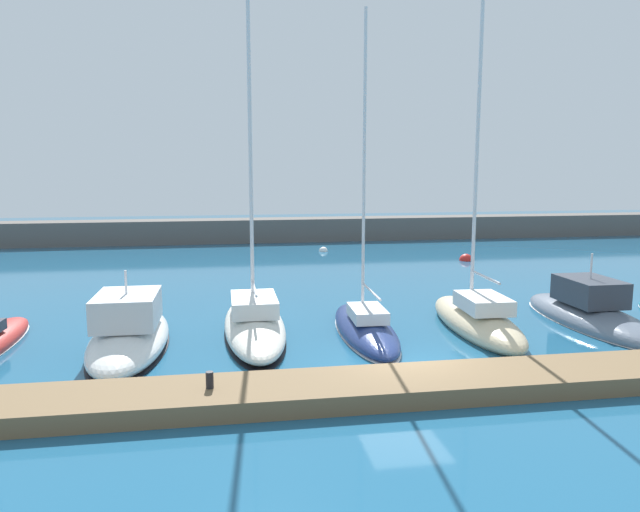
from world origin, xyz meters
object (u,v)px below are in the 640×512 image
Objects in this scene: motorboat_white_second at (129,334)px; sailboat_sand_fifth at (477,318)px; mooring_buoy_red at (466,260)px; mooring_buoy_white at (323,251)px; dock_bollard at (210,380)px; motorboat_slate_sixth at (589,314)px; sailboat_ivory_third at (254,322)px; sailboat_navy_fourth at (365,327)px.

sailboat_sand_fifth is at bearing -88.46° from motorboat_white_second.
mooring_buoy_red is (6.43, 16.10, -0.50)m from sailboat_sand_fifth.
mooring_buoy_white is 28.65m from dock_bollard.
motorboat_white_second is at bearing 93.58° from sailboat_sand_fifth.
mooring_buoy_white is 1.50× the size of dock_bollard.
mooring_buoy_red is at bearing -5.58° from motorboat_slate_sixth.
mooring_buoy_red is 2.01× the size of dock_bollard.
sailboat_ivory_third reaches higher than sailboat_navy_fourth.
sailboat_navy_fourth is at bearing 46.73° from dock_bollard.
sailboat_sand_fifth is at bearing 30.26° from dock_bollard.
sailboat_ivory_third is 1.20× the size of sailboat_navy_fourth.
mooring_buoy_white is 0.75× the size of mooring_buoy_red.
sailboat_sand_fifth is at bearing -84.13° from mooring_buoy_white.
sailboat_navy_fourth is 8.13m from dock_bollard.
sailboat_sand_fifth is at bearing -96.28° from sailboat_ivory_third.
motorboat_slate_sixth is 16.00m from dock_bollard.
sailboat_ivory_third reaches higher than mooring_buoy_white.
mooring_buoy_white is at bearing 8.20° from sailboat_sand_fifth.
mooring_buoy_red is (1.53, 15.80, -0.34)m from motorboat_slate_sixth.
motorboat_slate_sixth is 15.88m from mooring_buoy_red.
dock_bollard reaches higher than mooring_buoy_white.
motorboat_white_second reaches higher than mooring_buoy_red.
motorboat_slate_sixth is at bearing 22.32° from dock_bollard.
motorboat_slate_sixth reaches higher than mooring_buoy_white.
dock_bollard is (-7.65, -27.59, 0.74)m from mooring_buoy_white.
dock_bollard is (-9.90, -5.77, 0.24)m from sailboat_sand_fifth.
sailboat_navy_fourth reaches higher than mooring_buoy_red.
mooring_buoy_white is at bearing 146.59° from mooring_buoy_red.
mooring_buoy_white is (-2.24, 21.82, -0.50)m from sailboat_sand_fifth.
dock_bollard is at bearing 138.44° from sailboat_navy_fourth.
sailboat_sand_fifth reaches higher than sailboat_navy_fourth.
dock_bollard is (-1.49, -6.70, 0.31)m from sailboat_ivory_third.
motorboat_white_second is at bearing -139.46° from mooring_buoy_red.
motorboat_slate_sixth is (4.90, 0.30, -0.16)m from sailboat_sand_fifth.
dock_bollard is (2.83, -5.50, 0.21)m from motorboat_white_second.
sailboat_sand_fifth reaches higher than mooring_buoy_red.
sailboat_ivory_third is 8.46m from sailboat_sand_fifth.
sailboat_ivory_third reaches higher than motorboat_slate_sixth.
sailboat_sand_fifth is 11.46m from dock_bollard.
mooring_buoy_red is (10.76, 15.96, -0.28)m from sailboat_navy_fourth.
motorboat_white_second is 0.93× the size of motorboat_slate_sixth.
sailboat_sand_fifth reaches higher than mooring_buoy_white.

